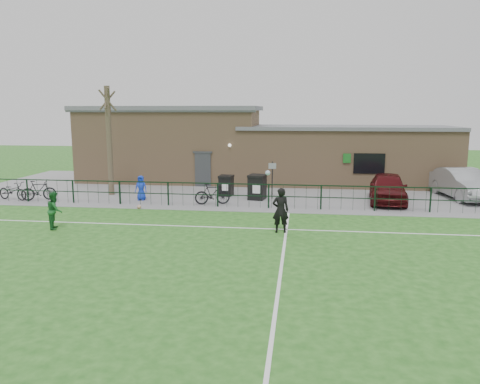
# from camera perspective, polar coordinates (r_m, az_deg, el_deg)

# --- Properties ---
(ground) EXTENTS (90.00, 90.00, 0.00)m
(ground) POSITION_cam_1_polar(r_m,az_deg,el_deg) (15.15, -2.49, -8.10)
(ground) COLOR #225A1A
(ground) RESTS_ON ground
(paving_strip) EXTENTS (34.00, 13.00, 0.02)m
(paving_strip) POSITION_cam_1_polar(r_m,az_deg,el_deg) (28.19, 2.26, 0.36)
(paving_strip) COLOR slate
(paving_strip) RESTS_ON ground
(pitch_line_touch) EXTENTS (28.00, 0.10, 0.01)m
(pitch_line_touch) POSITION_cam_1_polar(r_m,az_deg,el_deg) (22.62, 0.93, -2.02)
(pitch_line_touch) COLOR white
(pitch_line_touch) RESTS_ON ground
(pitch_line_mid) EXTENTS (28.00, 0.10, 0.01)m
(pitch_line_mid) POSITION_cam_1_polar(r_m,az_deg,el_deg) (18.95, -0.40, -4.38)
(pitch_line_mid) COLOR white
(pitch_line_mid) RESTS_ON ground
(pitch_line_perp) EXTENTS (0.10, 16.00, 0.01)m
(pitch_line_perp) POSITION_cam_1_polar(r_m,az_deg,el_deg) (14.95, 5.16, -8.37)
(pitch_line_perp) COLOR white
(pitch_line_perp) RESTS_ON ground
(perimeter_fence) EXTENTS (28.00, 0.10, 1.20)m
(perimeter_fence) POSITION_cam_1_polar(r_m,az_deg,el_deg) (22.70, 0.99, -0.45)
(perimeter_fence) COLOR black
(perimeter_fence) RESTS_ON ground
(bare_tree) EXTENTS (0.30, 0.30, 6.00)m
(bare_tree) POSITION_cam_1_polar(r_m,az_deg,el_deg) (26.89, -15.65, 5.96)
(bare_tree) COLOR #493C2C
(bare_tree) RESTS_ON ground
(wheelie_bin_left) EXTENTS (0.76, 0.85, 1.04)m
(wheelie_bin_left) POSITION_cam_1_polar(r_m,az_deg,el_deg) (25.88, -1.69, 0.70)
(wheelie_bin_left) COLOR black
(wheelie_bin_left) RESTS_ON paving_strip
(wheelie_bin_right) EXTENTS (0.96, 1.05, 1.23)m
(wheelie_bin_right) POSITION_cam_1_polar(r_m,az_deg,el_deg) (24.79, 2.11, 0.51)
(wheelie_bin_right) COLOR black
(wheelie_bin_right) RESTS_ON paving_strip
(sign_post) EXTENTS (0.08, 0.08, 2.00)m
(sign_post) POSITION_cam_1_polar(r_m,az_deg,el_deg) (24.98, 3.94, 1.46)
(sign_post) COLOR black
(sign_post) RESTS_ON paving_strip
(car_maroon) EXTENTS (2.31, 4.61, 1.51)m
(car_maroon) POSITION_cam_1_polar(r_m,az_deg,el_deg) (25.15, 17.57, 0.51)
(car_maroon) COLOR #4D0D11
(car_maroon) RESTS_ON paving_strip
(car_silver) EXTENTS (2.41, 5.08, 1.61)m
(car_silver) POSITION_cam_1_polar(r_m,az_deg,el_deg) (27.70, 25.46, 0.94)
(car_silver) COLOR #999CA0
(car_silver) RESTS_ON paving_strip
(bicycle_a) EXTENTS (1.94, 1.06, 0.97)m
(bicycle_a) POSITION_cam_1_polar(r_m,az_deg,el_deg) (27.40, -25.96, 0.13)
(bicycle_a) COLOR black
(bicycle_a) RESTS_ON paving_strip
(bicycle_b) EXTENTS (1.80, 1.12, 1.05)m
(bicycle_b) POSITION_cam_1_polar(r_m,az_deg,el_deg) (26.68, -23.34, 0.17)
(bicycle_b) COLOR black
(bicycle_b) RESTS_ON paving_strip
(bicycle_d) EXTENTS (1.84, 0.96, 1.06)m
(bicycle_d) POSITION_cam_1_polar(r_m,az_deg,el_deg) (23.50, -3.39, -0.23)
(bicycle_d) COLOR black
(bicycle_d) RESTS_ON paving_strip
(spectator_child) EXTENTS (0.64, 0.42, 1.30)m
(spectator_child) POSITION_cam_1_polar(r_m,az_deg,el_deg) (25.10, -11.98, 0.50)
(spectator_child) COLOR #1536C9
(spectator_child) RESTS_ON paving_strip
(goalkeeper_kick) EXTENTS (1.19, 3.49, 2.03)m
(goalkeeper_kick) POSITION_cam_1_polar(r_m,az_deg,el_deg) (18.17, 4.93, -2.12)
(goalkeeper_kick) COLOR black
(goalkeeper_kick) RESTS_ON ground
(outfield_player) EXTENTS (0.80, 0.89, 1.50)m
(outfield_player) POSITION_cam_1_polar(r_m,az_deg,el_deg) (20.11, -21.65, -2.07)
(outfield_player) COLOR #1B6027
(outfield_player) RESTS_ON ground
(ball_ground) EXTENTS (0.21, 0.21, 0.21)m
(ball_ground) POSITION_cam_1_polar(r_m,az_deg,el_deg) (23.04, -12.19, -1.77)
(ball_ground) COLOR silver
(ball_ground) RESTS_ON ground
(clubhouse) EXTENTS (24.25, 5.40, 4.96)m
(clubhouse) POSITION_cam_1_polar(r_m,az_deg,el_deg) (30.97, 1.16, 5.35)
(clubhouse) COLOR tan
(clubhouse) RESTS_ON ground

